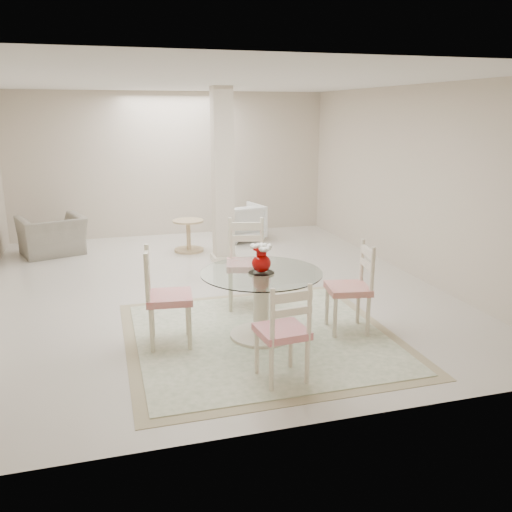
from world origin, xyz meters
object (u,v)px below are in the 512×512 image
object	(u,v)px
recliner_taupe	(52,236)
armchair_white	(241,222)
column	(223,177)
dining_chair_north	(246,256)
side_table	(189,237)
dining_chair_east	(355,281)
dining_chair_west	(162,290)
dining_chair_south	(285,326)
red_vase	(261,258)
dining_table	(261,305)

from	to	relation	value
recliner_taupe	armchair_white	world-z (taller)	armchair_white
column	recliner_taupe	world-z (taller)	column
column	dining_chair_north	bearing A→B (deg)	-94.94
column	side_table	world-z (taller)	column
dining_chair_east	dining_chair_west	world-z (taller)	dining_chair_west
dining_chair_south	armchair_white	size ratio (longest dim) A/B	1.40
dining_chair_north	column	bearing A→B (deg)	99.17
dining_chair_east	side_table	size ratio (longest dim) A/B	2.00
column	red_vase	xyz separation A→B (m)	(-0.29, -3.10, -0.47)
dining_chair_north	armchair_white	bearing A→B (deg)	90.80
dining_chair_north	dining_chair_east	bearing A→B (deg)	-37.09
dining_chair_south	side_table	xyz separation A→B (m)	(-0.06, 4.89, -0.29)
red_vase	armchair_white	xyz separation A→B (m)	(0.92, 4.46, -0.54)
dining_table	dining_chair_north	xyz separation A→B (m)	(0.11, 1.02, 0.25)
column	dining_chair_east	xyz separation A→B (m)	(0.72, -3.21, -0.78)
dining_chair_east	armchair_white	size ratio (longest dim) A/B	1.47
dining_chair_west	dining_chair_north	bearing A→B (deg)	-44.75
side_table	armchair_white	bearing A→B (deg)	28.28
recliner_taupe	side_table	distance (m)	2.27
armchair_white	dining_chair_west	bearing A→B (deg)	52.34
column	dining_chair_north	size ratio (longest dim) A/B	2.28
dining_chair_east	dining_chair_south	distance (m)	1.43
column	side_table	xyz separation A→B (m)	(-0.44, 0.77, -1.10)
dining_chair_south	column	bearing A→B (deg)	-100.65
dining_table	side_table	bearing A→B (deg)	92.23
dining_chair_north	dining_chair_west	world-z (taller)	dining_chair_north
dining_chair_east	recliner_taupe	size ratio (longest dim) A/B	1.10
dining_chair_north	armchair_white	xyz separation A→B (m)	(0.81, 3.44, -0.29)
dining_chair_south	armchair_white	xyz separation A→B (m)	(1.01, 5.47, -0.21)
dining_chair_south	red_vase	bearing A→B (deg)	-100.33
recliner_taupe	side_table	world-z (taller)	recliner_taupe
column	armchair_white	bearing A→B (deg)	64.94
dining_chair_east	dining_table	bearing A→B (deg)	-86.37
dining_chair_west	dining_chair_south	xyz separation A→B (m)	(0.93, -1.11, -0.05)
column	armchair_white	size ratio (longest dim) A/B	3.63
dining_table	dining_chair_east	bearing A→B (deg)	-5.86
armchair_white	side_table	xyz separation A→B (m)	(-1.08, -0.58, -0.09)
dining_chair_east	dining_chair_north	bearing A→B (deg)	-131.71
column	red_vase	distance (m)	3.15
dining_chair_north	red_vase	bearing A→B (deg)	-82.06
column	dining_chair_west	world-z (taller)	column
column	recliner_taupe	bearing A→B (deg)	156.07
dining_chair_north	side_table	bearing A→B (deg)	109.36
dining_chair_west	side_table	world-z (taller)	dining_chair_west
dining_table	red_vase	size ratio (longest dim) A/B	4.15
dining_chair_west	dining_chair_south	world-z (taller)	dining_chair_west
dining_chair_north	side_table	size ratio (longest dim) A/B	2.17
column	red_vase	bearing A→B (deg)	-95.34
dining_chair_south	dining_table	bearing A→B (deg)	-100.28
dining_chair_west	armchair_white	size ratio (longest dim) A/B	1.53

